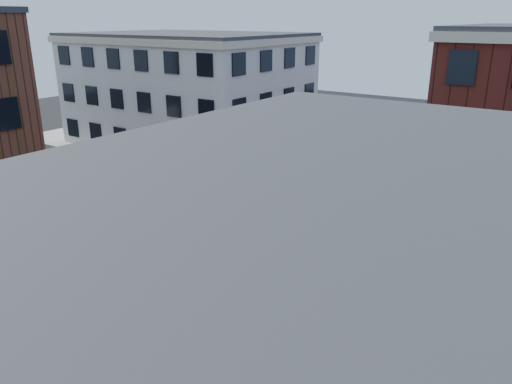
{
  "coord_description": "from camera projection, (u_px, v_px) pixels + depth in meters",
  "views": [
    {
      "loc": [
        16.89,
        -23.45,
        12.81
      ],
      "look_at": [
        0.23,
        0.63,
        2.5
      ],
      "focal_mm": 35.0,
      "sensor_mm": 36.0,
      "label": 1
    }
  ],
  "objects": [
    {
      "name": "signal_pole",
      "position": [
        86.0,
        198.0,
        28.99
      ],
      "size": [
        1.29,
        1.24,
        4.6
      ],
      "color": "black",
      "rests_on": "ground"
    },
    {
      "name": "tree_near",
      "position": [
        421.0,
        166.0,
        34.14
      ],
      "size": [
        2.69,
        2.69,
        4.49
      ],
      "color": "black",
      "rests_on": "ground"
    },
    {
      "name": "ground",
      "position": [
        247.0,
        231.0,
        31.51
      ],
      "size": [
        120.0,
        120.0,
        0.0
      ],
      "primitive_type": "plane",
      "color": "black",
      "rests_on": "ground"
    },
    {
      "name": "tree_far",
      "position": [
        445.0,
        152.0,
        38.89
      ],
      "size": [
        2.43,
        2.43,
        4.07
      ],
      "color": "black",
      "rests_on": "ground"
    },
    {
      "name": "box_truck",
      "position": [
        391.0,
        282.0,
        21.97
      ],
      "size": [
        7.62,
        2.77,
        3.39
      ],
      "rotation": [
        0.0,
        0.0,
        0.07
      ],
      "color": "silver",
      "rests_on": "ground"
    },
    {
      "name": "traffic_cone",
      "position": [
        128.0,
        230.0,
        30.81
      ],
      "size": [
        0.38,
        0.38,
        0.68
      ],
      "rotation": [
        0.0,
        0.0,
        -0.02
      ],
      "color": "red",
      "rests_on": "ground"
    },
    {
      "name": "building_nw",
      "position": [
        189.0,
        91.0,
        52.29
      ],
      "size": [
        22.0,
        16.0,
        11.0
      ],
      "primitive_type": "cube",
      "color": "silver",
      "rests_on": "ground"
    },
    {
      "name": "sidewalk_nw",
      "position": [
        207.0,
        131.0,
        59.04
      ],
      "size": [
        30.0,
        30.0,
        0.15
      ],
      "primitive_type": "cube",
      "color": "gray",
      "rests_on": "ground"
    }
  ]
}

